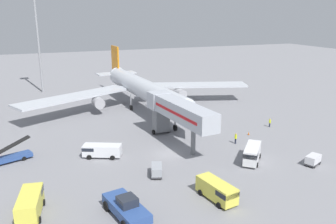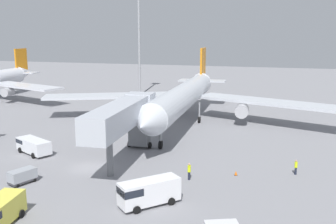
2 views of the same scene
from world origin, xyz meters
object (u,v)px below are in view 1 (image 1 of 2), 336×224
Objects in this scene: belt_loader_truck at (7,157)px; apron_light_mast at (35,9)px; pushback_tug at (126,207)px; service_van_far_center at (217,190)px; airplane_at_gate at (142,88)px; service_van_outer_left at (30,203)px; baggage_cart_near_left at (313,160)px; ground_crew_worker_foreground at (270,122)px; safety_cone_alpha at (249,133)px; service_van_far_left at (101,150)px; jet_bridge at (176,111)px; baggage_cart_near_center at (157,170)px; ground_crew_worker_midground at (236,138)px; service_van_outer_right at (252,153)px.

belt_loader_truck is 0.22× the size of apron_light_mast.
pushback_tug is 10.33m from service_van_far_center.
service_van_outer_left is (-23.39, -35.07, -3.36)m from airplane_at_gate.
ground_crew_worker_foreground reaches higher than baggage_cart_near_left.
airplane_at_gate is 27.46m from ground_crew_worker_foreground.
airplane_at_gate is at bearing 109.37° from baggage_cart_near_left.
ground_crew_worker_foreground is 3.26× the size of safety_cone_alpha.
service_van_far_center is at bearing -77.23° from apron_light_mast.
pushback_tug reaches higher than service_van_far_left.
service_van_far_left is at bearing -175.07° from jet_bridge.
airplane_at_gate is 17.81× the size of baggage_cart_near_center.
baggage_cart_near_left is at bearing -86.07° from safety_cone_alpha.
pushback_tug reaches higher than baggage_cart_near_left.
pushback_tug is 1.20× the size of service_van_outer_left.
belt_loader_truck is at bearing 156.91° from baggage_cart_near_left.
baggage_cart_near_center is at bearing -158.65° from ground_crew_worker_midground.
airplane_at_gate is 9.44× the size of service_van_far_center.
service_van_far_left is 31.55m from ground_crew_worker_foreground.
pushback_tug is 2.54× the size of baggage_cart_near_left.
belt_loader_truck reaches higher than service_van_outer_left.
service_van_outer_right is 3.17× the size of ground_crew_worker_foreground.
pushback_tug reaches higher than service_van_far_center.
belt_loader_truck is 34.06m from ground_crew_worker_midground.
baggage_cart_near_center is at bearing -58.63° from service_van_far_left.
service_van_outer_left is 0.19× the size of apron_light_mast.
ground_crew_worker_midground is (-5.36, 11.03, 0.15)m from baggage_cart_near_left.
baggage_cart_near_center is 28.38m from ground_crew_worker_foreground.
airplane_at_gate is at bearing 75.43° from baggage_cart_near_center.
baggage_cart_near_left reaches higher than safety_cone_alpha.
service_van_far_center is at bearing -128.71° from ground_crew_worker_midground.
airplane_at_gate is 7.62× the size of belt_loader_truck.
airplane_at_gate is 31.70× the size of ground_crew_worker_foreground.
service_van_far_center is (-9.64, -7.26, -0.11)m from service_van_outer_right.
ground_crew_worker_midground is at bearing -7.18° from service_van_far_left.
pushback_tug is 27.32m from baggage_cart_near_left.
baggage_cart_near_left is 0.09× the size of apron_light_mast.
ground_crew_worker_midground is at bearing 51.29° from service_van_far_center.
belt_loader_truck is 34.19m from service_van_outer_right.
baggage_cart_near_center is (-6.93, -9.83, -4.58)m from jet_bridge.
baggage_cart_near_center is 21.59m from baggage_cart_near_left.
belt_loader_truck is 2.52× the size of baggage_cart_near_left.
jet_bridge is at bearing 81.33° from service_van_far_center.
apron_light_mast is (-30.83, 48.76, 20.72)m from safety_cone_alpha.
safety_cone_alpha is at bearing 47.10° from service_van_far_center.
apron_light_mast is at bearing 122.30° from safety_cone_alpha.
ground_crew_worker_midground is at bearing 32.45° from pushback_tug.
apron_light_mast reaches higher than airplane_at_gate.
ground_crew_worker_foreground is 62.69m from apron_light_mast.
jet_bridge is 25.36m from belt_loader_truck.
service_van_far_center is 18.37m from ground_crew_worker_midground.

